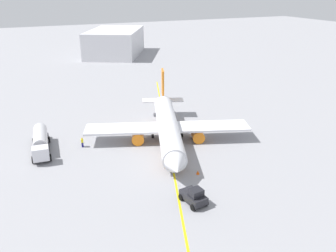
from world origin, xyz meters
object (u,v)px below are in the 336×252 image
object	(u,v)px
fuel_tanker	(41,141)
refueling_worker	(82,142)
airplane	(168,127)
pushback_tug	(194,196)
safety_cone_nose	(198,172)

from	to	relation	value
fuel_tanker	refueling_worker	bearing A→B (deg)	80.39
fuel_tanker	airplane	bearing A→B (deg)	77.22
airplane	fuel_tanker	size ratio (longest dim) A/B	2.84
pushback_tug	refueling_worker	size ratio (longest dim) A/B	2.24
airplane	pushback_tug	xyz separation A→B (m)	(18.67, -4.69, -1.59)
pushback_tug	safety_cone_nose	size ratio (longest dim) A/B	6.62
airplane	fuel_tanker	xyz separation A→B (m)	(-4.68, -20.63, -0.87)
airplane	refueling_worker	distance (m)	14.71
refueling_worker	pushback_tug	bearing A→B (deg)	23.05
fuel_tanker	pushback_tug	size ratio (longest dim) A/B	2.94
fuel_tanker	pushback_tug	distance (m)	28.28
safety_cone_nose	fuel_tanker	bearing A→B (deg)	-130.77
fuel_tanker	pushback_tug	world-z (taller)	fuel_tanker
pushback_tug	refueling_worker	bearing A→B (deg)	-156.95
pushback_tug	safety_cone_nose	xyz separation A→B (m)	(-6.20, 3.94, -0.72)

